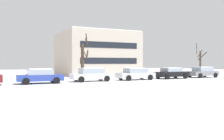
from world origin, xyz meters
TOP-DOWN VIEW (x-y plane):
  - ground_plane at (0.00, 0.00)m, footprint 120.00×120.00m
  - road_surface at (0.00, 3.68)m, footprint 80.00×9.36m
  - parked_car_blue at (3.12, 9.38)m, footprint 4.36×2.12m
  - parked_car_white at (8.62, 9.63)m, footprint 4.50×2.01m
  - parked_car_silver at (14.12, 9.40)m, footprint 4.54×2.09m
  - parked_car_black at (19.62, 9.49)m, footprint 4.47×2.10m
  - parked_car_gray at (25.12, 9.53)m, footprint 4.42×2.14m
  - tree_far_mid at (9.12, 13.83)m, footprint 1.08×1.37m
  - tree_far_left at (29.15, 13.85)m, footprint 1.90×1.55m
  - building_far_right at (14.51, 22.95)m, footprint 11.60×11.40m

SIDE VIEW (x-z plane):
  - ground_plane at x=0.00m, z-range 0.00..0.00m
  - road_surface at x=0.00m, z-range 0.00..0.00m
  - parked_car_black at x=19.62m, z-range 0.02..1.43m
  - parked_car_silver at x=14.12m, z-range 0.02..1.45m
  - parked_car_blue at x=3.12m, z-range 0.01..1.48m
  - parked_car_gray at x=25.12m, z-range 0.01..1.49m
  - parked_car_white at x=8.62m, z-range 0.01..1.50m
  - tree_far_left at x=29.15m, z-range -0.39..4.89m
  - tree_far_mid at x=9.12m, z-range -0.40..5.28m
  - building_far_right at x=14.51m, z-range 0.00..7.10m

